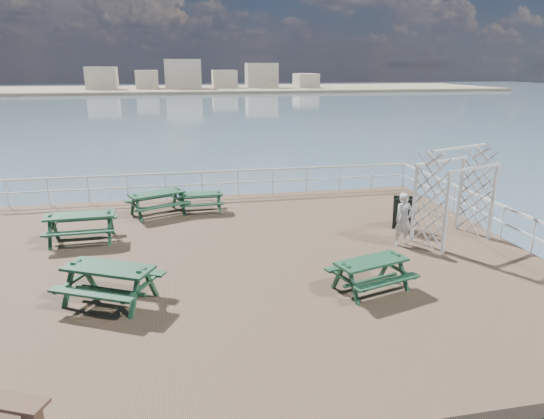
{
  "coord_description": "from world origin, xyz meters",
  "views": [
    {
      "loc": [
        -0.96,
        -12.61,
        5.24
      ],
      "look_at": [
        1.74,
        0.96,
        1.1
      ],
      "focal_mm": 32.0,
      "sensor_mm": 36.0,
      "label": 1
    }
  ],
  "objects_px": {
    "person": "(404,219)",
    "trellis_arbor": "(454,200)",
    "picnic_table_b": "(81,222)",
    "picnic_table_c": "(201,198)",
    "picnic_table_e": "(371,268)",
    "picnic_table_a": "(157,199)",
    "picnic_table_d": "(109,276)"
  },
  "relations": [
    {
      "from": "picnic_table_c",
      "to": "trellis_arbor",
      "type": "relative_size",
      "value": 0.55
    },
    {
      "from": "picnic_table_e",
      "to": "trellis_arbor",
      "type": "distance_m",
      "value": 4.76
    },
    {
      "from": "picnic_table_b",
      "to": "person",
      "type": "height_order",
      "value": "person"
    },
    {
      "from": "person",
      "to": "picnic_table_e",
      "type": "bearing_deg",
      "value": -135.86
    },
    {
      "from": "picnic_table_e",
      "to": "picnic_table_a",
      "type": "bearing_deg",
      "value": 109.0
    },
    {
      "from": "trellis_arbor",
      "to": "picnic_table_b",
      "type": "bearing_deg",
      "value": 148.35
    },
    {
      "from": "picnic_table_b",
      "to": "picnic_table_c",
      "type": "xyz_separation_m",
      "value": [
        3.79,
        2.52,
        -0.14
      ]
    },
    {
      "from": "picnic_table_b",
      "to": "trellis_arbor",
      "type": "xyz_separation_m",
      "value": [
        11.21,
        -2.13,
        0.67
      ]
    },
    {
      "from": "picnic_table_c",
      "to": "picnic_table_d",
      "type": "bearing_deg",
      "value": -110.54
    },
    {
      "from": "person",
      "to": "trellis_arbor",
      "type": "bearing_deg",
      "value": -4.61
    },
    {
      "from": "picnic_table_d",
      "to": "trellis_arbor",
      "type": "height_order",
      "value": "trellis_arbor"
    },
    {
      "from": "picnic_table_d",
      "to": "trellis_arbor",
      "type": "bearing_deg",
      "value": 39.67
    },
    {
      "from": "picnic_table_b",
      "to": "picnic_table_e",
      "type": "xyz_separation_m",
      "value": [
        7.43,
        -4.92,
        -0.08
      ]
    },
    {
      "from": "person",
      "to": "picnic_table_d",
      "type": "bearing_deg",
      "value": -173.21
    },
    {
      "from": "picnic_table_b",
      "to": "trellis_arbor",
      "type": "height_order",
      "value": "trellis_arbor"
    },
    {
      "from": "picnic_table_e",
      "to": "trellis_arbor",
      "type": "bearing_deg",
      "value": 19.95
    },
    {
      "from": "picnic_table_b",
      "to": "person",
      "type": "bearing_deg",
      "value": -14.73
    },
    {
      "from": "trellis_arbor",
      "to": "person",
      "type": "bearing_deg",
      "value": 162.2
    },
    {
      "from": "picnic_table_a",
      "to": "trellis_arbor",
      "type": "distance_m",
      "value": 10.09
    },
    {
      "from": "picnic_table_b",
      "to": "picnic_table_d",
      "type": "height_order",
      "value": "picnic_table_b"
    },
    {
      "from": "picnic_table_b",
      "to": "trellis_arbor",
      "type": "bearing_deg",
      "value": -12.41
    },
    {
      "from": "picnic_table_c",
      "to": "person",
      "type": "xyz_separation_m",
      "value": [
        5.77,
        -4.74,
        0.31
      ]
    },
    {
      "from": "trellis_arbor",
      "to": "picnic_table_a",
      "type": "bearing_deg",
      "value": 132.45
    },
    {
      "from": "picnic_table_b",
      "to": "picnic_table_c",
      "type": "bearing_deg",
      "value": 32.02
    },
    {
      "from": "picnic_table_b",
      "to": "person",
      "type": "relative_size",
      "value": 1.29
    },
    {
      "from": "picnic_table_c",
      "to": "picnic_table_d",
      "type": "distance_m",
      "value": 7.29
    },
    {
      "from": "picnic_table_a",
      "to": "picnic_table_b",
      "type": "xyz_separation_m",
      "value": [
        -2.22,
        -2.38,
        0.03
      ]
    },
    {
      "from": "picnic_table_b",
      "to": "trellis_arbor",
      "type": "relative_size",
      "value": 0.71
    },
    {
      "from": "picnic_table_a",
      "to": "picnic_table_e",
      "type": "height_order",
      "value": "picnic_table_a"
    },
    {
      "from": "picnic_table_e",
      "to": "picnic_table_c",
      "type": "bearing_deg",
      "value": 99.58
    },
    {
      "from": "picnic_table_e",
      "to": "person",
      "type": "relative_size",
      "value": 1.32
    },
    {
      "from": "picnic_table_d",
      "to": "person",
      "type": "relative_size",
      "value": 1.58
    }
  ]
}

